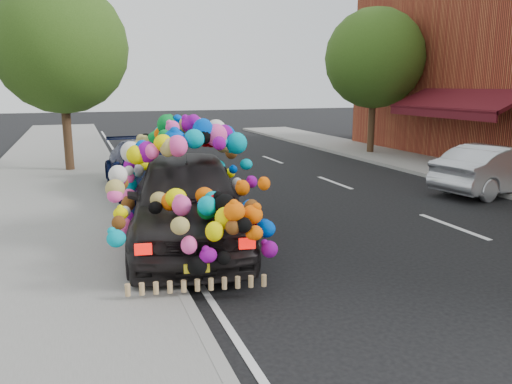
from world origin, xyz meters
TOP-DOWN VIEW (x-y plane):
  - ground at (0.00, 0.00)m, footprint 100.00×100.00m
  - sidewalk at (-4.30, 0.00)m, footprint 4.00×60.00m
  - kerb at (-2.35, 0.00)m, footprint 0.15×60.00m
  - footpath_far at (8.20, 3.00)m, footprint 3.00×40.00m
  - lane_markings at (3.60, 0.00)m, footprint 6.00×50.00m
  - tree_near_sidewalk at (-3.80, 9.50)m, footprint 4.20×4.20m
  - tree_far_b at (8.00, 10.00)m, footprint 4.00×4.00m
  - plush_art_car at (-1.76, 0.67)m, footprint 3.17×5.46m
  - navy_sedan at (-1.80, 5.04)m, footprint 2.17×4.93m
  - silver_hatchback at (7.00, 2.27)m, footprint 4.11×2.05m

SIDE VIEW (x-z plane):
  - ground at x=0.00m, z-range 0.00..0.00m
  - lane_markings at x=3.60m, z-range 0.00..0.01m
  - sidewalk at x=-4.30m, z-range 0.00..0.12m
  - footpath_far at x=8.20m, z-range 0.00..0.12m
  - kerb at x=-2.35m, z-range 0.00..0.13m
  - silver_hatchback at x=7.00m, z-range 0.00..1.29m
  - navy_sedan at x=-1.80m, z-range 0.00..1.41m
  - plush_art_car at x=-1.76m, z-range 0.04..2.37m
  - tree_far_b at x=8.00m, z-range 0.94..6.84m
  - tree_near_sidewalk at x=-3.80m, z-range 0.96..7.09m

